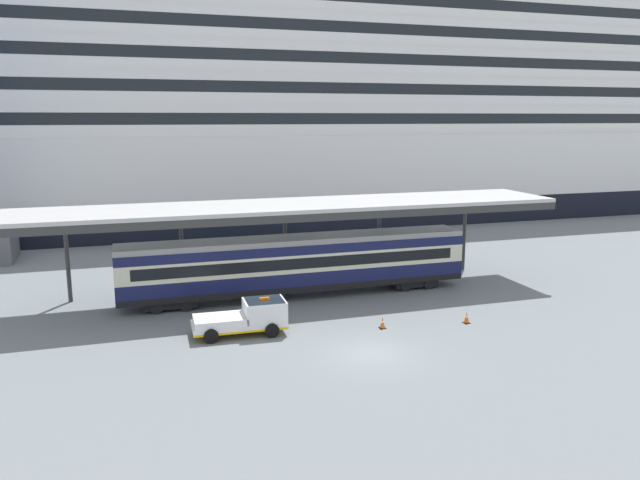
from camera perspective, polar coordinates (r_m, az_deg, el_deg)
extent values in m
plane|color=slate|center=(32.25, 4.66, -10.47)|extent=(400.00, 400.00, 0.00)
cube|color=black|center=(77.81, -1.67, 3.59)|extent=(157.52, 27.22, 3.03)
cube|color=white|center=(77.30, -1.69, 7.30)|extent=(157.52, 27.22, 7.06)
cube|color=white|center=(77.11, -1.71, 11.08)|extent=(144.92, 25.04, 3.13)
cube|color=black|center=(65.20, 1.34, 11.18)|extent=(138.62, 0.12, 1.13)
cube|color=white|center=(77.16, -1.73, 13.40)|extent=(139.13, 24.04, 3.13)
cube|color=black|center=(65.75, 1.20, 13.91)|extent=(133.08, 0.12, 1.13)
cube|color=white|center=(77.34, -1.74, 15.72)|extent=(133.33, 23.04, 3.13)
cube|color=black|center=(66.44, 1.07, 16.59)|extent=(127.53, 0.12, 1.13)
cube|color=white|center=(77.65, -1.75, 18.02)|extent=(127.53, 22.04, 3.13)
cube|color=black|center=(67.27, 0.94, 19.21)|extent=(121.99, 0.12, 1.13)
cube|color=white|center=(78.08, -1.77, 20.31)|extent=(121.73, 21.03, 3.13)
cube|color=#B8B8B8|center=(41.17, -2.35, 3.24)|extent=(36.54, 6.36, 0.25)
cube|color=#323232|center=(38.30, -1.14, 2.07)|extent=(36.54, 0.20, 0.50)
cylinder|color=#323232|center=(43.24, -22.38, -1.46)|extent=(0.28, 0.28, 6.05)
cylinder|color=#323232|center=(43.19, -12.69, -0.89)|extent=(0.28, 0.28, 6.05)
cylinder|color=#323232|center=(44.36, -3.26, -0.31)|extent=(0.28, 0.28, 6.05)
cylinder|color=#323232|center=(46.65, 5.47, 0.23)|extent=(0.28, 0.28, 6.05)
cylinder|color=#323232|center=(49.92, 13.22, 0.71)|extent=(0.28, 0.28, 6.05)
cube|color=black|center=(41.78, -2.11, -4.10)|extent=(23.43, 2.80, 0.40)
cube|color=#141947|center=(41.61, -2.12, -3.24)|extent=(23.43, 2.80, 0.90)
cube|color=beige|center=(41.36, -2.13, -1.83)|extent=(23.43, 2.80, 1.20)
cube|color=black|center=(40.06, -1.61, -2.18)|extent=(21.55, 0.08, 0.72)
cube|color=#141947|center=(41.17, -2.14, -0.61)|extent=(23.43, 2.80, 0.60)
cube|color=#969696|center=(41.07, -2.14, 0.05)|extent=(23.43, 2.69, 0.36)
cube|color=black|center=(40.57, -13.72, -5.48)|extent=(3.20, 2.35, 0.50)
cylinder|color=black|center=(39.42, -14.91, -6.08)|extent=(0.84, 0.12, 0.84)
cylinder|color=black|center=(39.52, -12.29, -5.91)|extent=(0.84, 0.12, 0.84)
cube|color=black|center=(44.78, 8.38, -3.69)|extent=(3.20, 2.35, 0.50)
cylinder|color=black|center=(43.39, 7.98, -4.21)|extent=(0.84, 0.12, 0.84)
cylinder|color=black|center=(44.17, 10.09, -4.00)|extent=(0.84, 0.12, 0.84)
cube|color=white|center=(34.98, -7.50, -7.75)|extent=(5.26, 2.16, 0.36)
cube|color=#F2B20C|center=(35.02, -7.49, -7.95)|extent=(5.26, 2.18, 0.12)
cube|color=white|center=(34.97, -5.16, -6.44)|extent=(2.35, 1.99, 1.10)
cube|color=#19232D|center=(34.87, -5.17, -5.89)|extent=(2.14, 1.90, 0.44)
cube|color=orange|center=(34.78, -5.17, -5.45)|extent=(0.57, 0.22, 0.16)
cube|color=white|center=(34.75, -9.23, -7.30)|extent=(2.97, 2.01, 0.36)
cylinder|color=black|center=(36.22, -5.10, -7.32)|extent=(0.81, 0.27, 0.80)
cylinder|color=black|center=(34.37, -4.47, -8.35)|extent=(0.81, 0.27, 0.80)
cylinder|color=black|center=(35.80, -10.39, -7.69)|extent=(0.81, 0.27, 0.80)
cylinder|color=black|center=(33.92, -10.06, -8.76)|extent=(0.81, 0.27, 0.80)
cube|color=black|center=(37.67, 13.42, -7.47)|extent=(0.36, 0.36, 0.04)
cone|color=#EA590F|center=(37.56, 13.44, -6.96)|extent=(0.30, 0.30, 0.66)
cylinder|color=white|center=(37.55, 13.44, -6.92)|extent=(0.17, 0.17, 0.09)
cube|color=black|center=(35.98, 5.80, -8.10)|extent=(0.36, 0.36, 0.04)
cone|color=#EA590F|center=(35.87, 5.81, -7.59)|extent=(0.30, 0.30, 0.64)
cylinder|color=white|center=(35.86, 5.81, -7.55)|extent=(0.17, 0.17, 0.09)
cylinder|color=black|center=(35.90, -9.55, -7.69)|extent=(0.44, 0.44, 0.70)
sphere|color=black|center=(35.78, -9.57, -7.13)|extent=(0.48, 0.48, 0.48)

